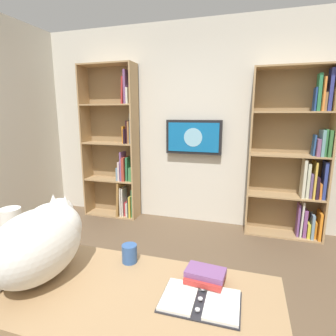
# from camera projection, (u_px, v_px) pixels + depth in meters

# --- Properties ---
(wall_back) EXTENTS (4.52, 0.06, 2.70)m
(wall_back) POSITION_uv_depth(u_px,v_px,m) (194.00, 126.00, 3.65)
(wall_back) COLOR silver
(wall_back) RESTS_ON ground
(bookshelf_left) EXTENTS (0.91, 0.28, 2.05)m
(bookshelf_left) POSITION_uv_depth(u_px,v_px,m) (298.00, 160.00, 3.20)
(bookshelf_left) COLOR tan
(bookshelf_left) RESTS_ON ground
(bookshelf_right) EXTENTS (0.81, 0.28, 2.19)m
(bookshelf_right) POSITION_uv_depth(u_px,v_px,m) (117.00, 150.00, 3.88)
(bookshelf_right) COLOR tan
(bookshelf_right) RESTS_ON ground
(wall_mounted_tv) EXTENTS (0.76, 0.07, 0.46)m
(wall_mounted_tv) POSITION_uv_depth(u_px,v_px,m) (194.00, 137.00, 3.60)
(wall_mounted_tv) COLOR black
(desk) EXTENTS (1.65, 0.64, 0.74)m
(desk) POSITION_uv_depth(u_px,v_px,m) (93.00, 309.00, 1.22)
(desk) COLOR #A37F56
(desk) RESTS_ON ground
(cat) EXTENTS (0.33, 0.63, 0.36)m
(cat) POSITION_uv_depth(u_px,v_px,m) (42.00, 239.00, 1.28)
(cat) COLOR white
(cat) RESTS_ON desk
(open_binder) EXTENTS (0.33, 0.22, 0.02)m
(open_binder) POSITION_uv_depth(u_px,v_px,m) (200.00, 301.00, 1.11)
(open_binder) COLOR #26262B
(open_binder) RESTS_ON desk
(paper_towel_roll) EXTENTS (0.11, 0.11, 0.26)m
(paper_towel_roll) POSITION_uv_depth(u_px,v_px,m) (12.00, 230.00, 1.50)
(paper_towel_roll) COLOR white
(paper_towel_roll) RESTS_ON desk
(coffee_mug) EXTENTS (0.08, 0.08, 0.10)m
(coffee_mug) POSITION_uv_depth(u_px,v_px,m) (130.00, 253.00, 1.41)
(coffee_mug) COLOR #335999
(coffee_mug) RESTS_ON desk
(desk_book_stack) EXTENTS (0.19, 0.15, 0.07)m
(desk_book_stack) POSITION_uv_depth(u_px,v_px,m) (205.00, 277.00, 1.23)
(desk_book_stack) COLOR beige
(desk_book_stack) RESTS_ON desk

